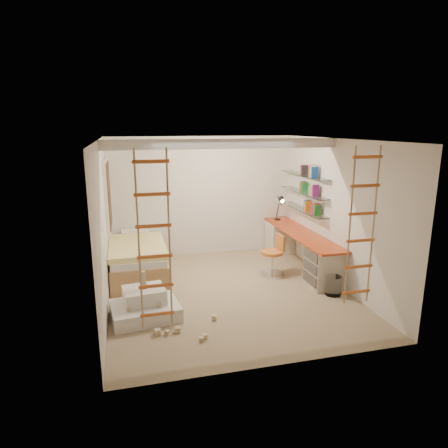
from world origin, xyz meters
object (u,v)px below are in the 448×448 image
object	(u,v)px
bed	(138,259)
swivel_chair	(273,261)
play_platform	(145,306)
desk	(300,248)

from	to	relation	value
bed	swivel_chair	size ratio (longest dim) A/B	2.48
swivel_chair	play_platform	world-z (taller)	swivel_chair
desk	bed	size ratio (longest dim) A/B	1.40
desk	swivel_chair	world-z (taller)	swivel_chair
desk	swivel_chair	xyz separation A→B (m)	(-0.68, -0.30, -0.11)
desk	bed	xyz separation A→B (m)	(-3.20, 0.36, -0.07)
bed	swivel_chair	bearing A→B (deg)	-14.82
bed	play_platform	distance (m)	1.81
desk	play_platform	bearing A→B (deg)	-155.53
bed	play_platform	xyz separation A→B (m)	(0.03, -1.81, -0.16)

